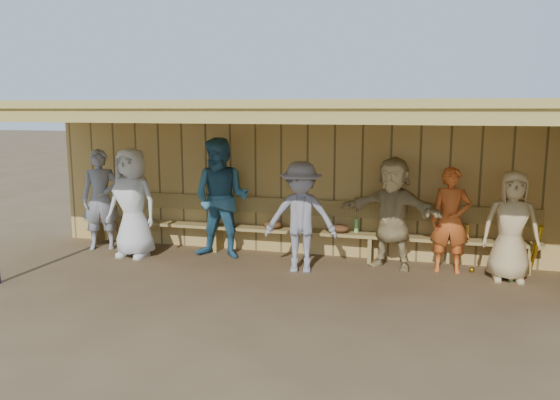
% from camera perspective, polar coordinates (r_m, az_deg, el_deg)
% --- Properties ---
extents(ground, '(90.00, 90.00, 0.00)m').
position_cam_1_polar(ground, '(8.06, -0.65, -7.78)').
color(ground, brown).
rests_on(ground, ground).
extents(player_a, '(0.74, 0.62, 1.73)m').
position_cam_1_polar(player_a, '(9.83, -18.22, 0.06)').
color(player_a, gray).
rests_on(player_a, ground).
extents(player_b, '(0.91, 0.63, 1.78)m').
position_cam_1_polar(player_b, '(9.14, -15.19, -0.30)').
color(player_b, silver).
rests_on(player_b, ground).
extents(player_c, '(0.96, 0.76, 1.95)m').
position_cam_1_polar(player_c, '(8.82, -6.15, 0.18)').
color(player_c, '#326A89').
rests_on(player_c, ground).
extents(player_e, '(1.15, 0.78, 1.65)m').
position_cam_1_polar(player_e, '(8.03, 2.19, -1.80)').
color(player_e, gray).
rests_on(player_e, ground).
extents(player_f, '(1.65, 0.91, 1.70)m').
position_cam_1_polar(player_f, '(8.38, 11.66, -1.33)').
color(player_f, tan).
rests_on(player_f, ground).
extents(player_g, '(0.57, 0.38, 1.56)m').
position_cam_1_polar(player_g, '(8.39, 17.38, -2.03)').
color(player_g, '#D15C21').
rests_on(player_g, ground).
extents(player_h, '(0.77, 0.51, 1.57)m').
position_cam_1_polar(player_h, '(8.25, 23.01, -2.53)').
color(player_h, tan).
rests_on(player_h, ground).
extents(dugout_structure, '(8.80, 3.20, 2.50)m').
position_cam_1_polar(dugout_structure, '(8.30, 3.20, 4.65)').
color(dugout_structure, tan).
rests_on(dugout_structure, ground).
extents(bench, '(7.60, 0.34, 0.93)m').
position_cam_1_polar(bench, '(8.98, 1.27, -2.51)').
color(bench, '#A68A47').
rests_on(bench, ground).
extents(dugout_equipment, '(6.80, 0.62, 0.80)m').
position_cam_1_polar(dugout_equipment, '(8.87, 0.76, -2.90)').
color(dugout_equipment, gold).
rests_on(dugout_equipment, ground).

